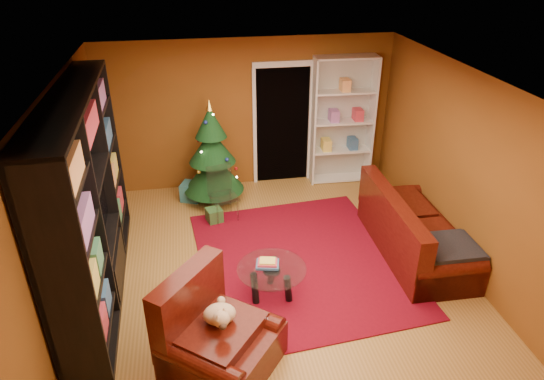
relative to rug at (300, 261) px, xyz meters
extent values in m
cube|color=olive|center=(-0.36, -0.18, -0.03)|extent=(5.00, 5.50, 0.05)
cube|color=silver|center=(-0.36, -0.18, 2.62)|extent=(5.00, 5.50, 0.05)
cube|color=brown|center=(-0.36, 2.60, 1.29)|extent=(5.00, 0.05, 2.60)
cube|color=brown|center=(-2.89, -0.18, 1.29)|extent=(0.05, 5.50, 2.60)
cube|color=brown|center=(2.16, -0.18, 1.29)|extent=(0.05, 5.50, 2.60)
cube|color=maroon|center=(0.00, 0.00, 0.00)|extent=(2.98, 3.39, 0.02)
cube|color=#286E7B|center=(-1.45, 2.08, 0.14)|extent=(0.40, 0.40, 0.31)
cube|color=#295926|center=(-1.11, 1.27, 0.11)|extent=(0.29, 0.29, 0.23)
cube|color=maroon|center=(-1.24, 2.41, 0.11)|extent=(0.31, 0.31, 0.24)
camera|label=1|loc=(-1.35, -5.37, 4.06)|focal=32.00mm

